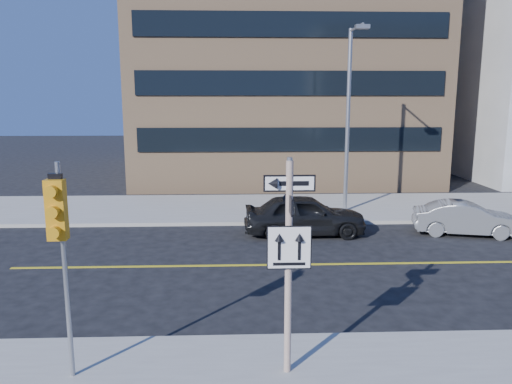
{
  "coord_description": "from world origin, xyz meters",
  "views": [
    {
      "loc": [
        -0.92,
        -11.1,
        5.23
      ],
      "look_at": [
        -0.34,
        4.0,
        2.37
      ],
      "focal_mm": 35.0,
      "sensor_mm": 36.0,
      "label": 1
    }
  ],
  "objects_px": {
    "sign_pole": "(289,255)",
    "traffic_signal": "(59,228)",
    "parked_car_a": "(305,215)",
    "parked_car_b": "(466,219)",
    "streetlight_a": "(349,109)"
  },
  "relations": [
    {
      "from": "sign_pole",
      "to": "traffic_signal",
      "type": "height_order",
      "value": "sign_pole"
    },
    {
      "from": "parked_car_a",
      "to": "parked_car_b",
      "type": "xyz_separation_m",
      "value": [
        6.24,
        -0.24,
        -0.15
      ]
    },
    {
      "from": "traffic_signal",
      "to": "parked_car_a",
      "type": "relative_size",
      "value": 0.86
    },
    {
      "from": "traffic_signal",
      "to": "parked_car_a",
      "type": "xyz_separation_m",
      "value": [
        5.67,
        10.18,
        -2.24
      ]
    },
    {
      "from": "sign_pole",
      "to": "parked_car_b",
      "type": "xyz_separation_m",
      "value": [
        7.91,
        9.79,
        -1.79
      ]
    },
    {
      "from": "sign_pole",
      "to": "traffic_signal",
      "type": "bearing_deg",
      "value": -177.89
    },
    {
      "from": "sign_pole",
      "to": "streetlight_a",
      "type": "relative_size",
      "value": 0.51
    },
    {
      "from": "sign_pole",
      "to": "streetlight_a",
      "type": "bearing_deg",
      "value": 73.23
    },
    {
      "from": "parked_car_b",
      "to": "streetlight_a",
      "type": "height_order",
      "value": "streetlight_a"
    },
    {
      "from": "traffic_signal",
      "to": "parked_car_b",
      "type": "height_order",
      "value": "traffic_signal"
    },
    {
      "from": "parked_car_a",
      "to": "sign_pole",
      "type": "bearing_deg",
      "value": 169.18
    },
    {
      "from": "parked_car_b",
      "to": "streetlight_a",
      "type": "xyz_separation_m",
      "value": [
        -3.91,
        3.48,
        4.11
      ]
    },
    {
      "from": "traffic_signal",
      "to": "parked_car_a",
      "type": "height_order",
      "value": "traffic_signal"
    },
    {
      "from": "sign_pole",
      "to": "streetlight_a",
      "type": "distance_m",
      "value": 14.05
    },
    {
      "from": "sign_pole",
      "to": "parked_car_a",
      "type": "xyz_separation_m",
      "value": [
        1.67,
        10.03,
        -1.64
      ]
    }
  ]
}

